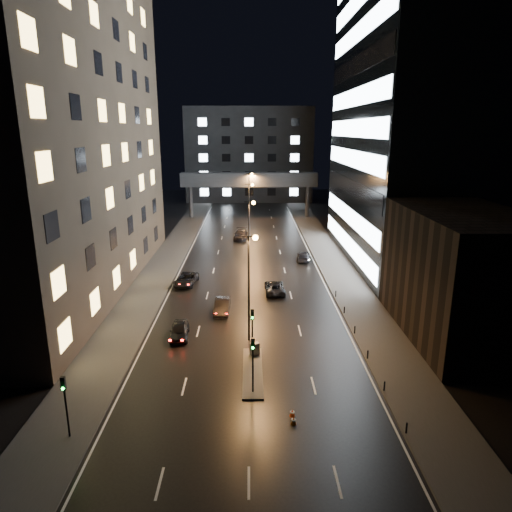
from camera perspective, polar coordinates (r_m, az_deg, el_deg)
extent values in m
plane|color=black|center=(73.77, -0.86, 0.50)|extent=(160.00, 160.00, 0.00)
cube|color=#383533|center=(70.08, -11.14, -0.55)|extent=(5.00, 110.00, 0.15)
cube|color=#383533|center=(70.04, 9.42, -0.47)|extent=(5.00, 110.00, 0.15)
cube|color=#2D2319|center=(59.71, -23.93, 15.09)|extent=(15.00, 48.00, 40.00)
cube|color=black|center=(46.78, 24.42, -2.20)|extent=(10.00, 18.00, 12.00)
cube|color=black|center=(71.79, 20.45, 17.30)|extent=(20.00, 36.00, 45.00)
cube|color=#333335|center=(129.42, -0.87, 12.59)|extent=(34.00, 14.00, 25.00)
cube|color=#333335|center=(101.81, -0.87, 9.53)|extent=(30.00, 3.00, 3.00)
cylinder|color=#333335|center=(103.29, -8.14, 6.67)|extent=(0.80, 0.80, 7.00)
cylinder|color=#333335|center=(103.26, 6.42, 6.72)|extent=(0.80, 0.80, 7.00)
cube|color=#383533|center=(38.32, -0.42, -14.28)|extent=(1.60, 8.00, 0.15)
cylinder|color=black|center=(39.68, -0.46, -10.20)|extent=(0.12, 0.12, 3.50)
cube|color=black|center=(38.78, -0.46, -7.27)|extent=(0.28, 0.22, 0.90)
sphere|color=#0CFF33|center=(38.76, -0.46, -7.73)|extent=(0.18, 0.18, 0.18)
cylinder|color=black|center=(34.81, -0.40, -14.13)|extent=(0.12, 0.12, 3.50)
cube|color=black|center=(33.78, -0.40, -10.89)|extent=(0.28, 0.22, 0.90)
sphere|color=#0CFF33|center=(33.78, -0.40, -11.42)|extent=(0.18, 0.18, 0.18)
cylinder|color=black|center=(32.78, -22.54, -17.81)|extent=(0.12, 0.12, 3.50)
cube|color=black|center=(31.66, -22.96, -14.46)|extent=(0.28, 0.22, 0.90)
sphere|color=#0CFF33|center=(31.69, -23.00, -15.02)|extent=(0.18, 0.18, 0.18)
cylinder|color=black|center=(32.99, 18.29, -19.84)|extent=(0.12, 0.12, 0.90)
cylinder|color=black|center=(36.96, 15.75, -15.47)|extent=(0.12, 0.12, 0.90)
cylinder|color=black|center=(41.15, 13.79, -11.95)|extent=(0.12, 0.12, 0.90)
cylinder|color=black|center=(45.51, 12.24, -9.08)|extent=(0.12, 0.12, 0.90)
cylinder|color=black|center=(49.98, 10.98, -6.72)|extent=(0.12, 0.12, 0.90)
cylinder|color=black|center=(54.55, 9.94, -4.74)|extent=(0.12, 0.12, 0.90)
cylinder|color=black|center=(41.72, -0.91, -4.27)|extent=(0.18, 0.18, 10.00)
cylinder|color=black|center=(40.30, -0.94, 2.44)|extent=(1.20, 0.12, 0.12)
sphere|color=#FF9E38|center=(40.32, -0.08, 2.30)|extent=(0.50, 0.50, 0.50)
cylinder|color=black|center=(60.91, -0.89, 2.11)|extent=(0.18, 0.18, 10.00)
cylinder|color=black|center=(59.95, -0.91, 6.77)|extent=(1.20, 0.12, 0.12)
sphere|color=#FF9E38|center=(59.97, -0.33, 6.68)|extent=(0.50, 0.50, 0.50)
cylinder|color=black|center=(80.50, -0.87, 5.42)|extent=(0.18, 0.18, 10.00)
cylinder|color=black|center=(79.78, -0.89, 8.95)|extent=(1.20, 0.12, 0.12)
sphere|color=#FF9E38|center=(79.79, -0.45, 8.88)|extent=(0.50, 0.50, 0.50)
cylinder|color=black|center=(100.25, -0.87, 7.42)|extent=(0.18, 0.18, 10.00)
cylinder|color=black|center=(99.67, -0.88, 10.27)|extent=(1.20, 0.12, 0.12)
sphere|color=#FF9E38|center=(99.68, -0.53, 10.21)|extent=(0.50, 0.50, 0.50)
imported|color=black|center=(44.45, -9.54, -9.16)|extent=(2.00, 4.35, 1.44)
imported|color=black|center=(49.64, -4.24, -6.26)|extent=(1.67, 4.51, 1.47)
imported|color=black|center=(58.84, -8.72, -2.91)|extent=(3.01, 5.33, 1.41)
imported|color=black|center=(82.35, -1.91, 2.67)|extent=(2.65, 5.79, 1.64)
imported|color=black|center=(55.44, 2.35, -3.91)|extent=(2.42, 5.00, 1.37)
imported|color=black|center=(69.17, 5.96, -0.03)|extent=(2.53, 4.91, 1.36)
cube|color=#4E4D50|center=(40.50, -0.17, -11.53)|extent=(0.89, 0.74, 1.10)
cone|color=#FF470D|center=(33.38, 4.56, -18.96)|extent=(0.40, 0.40, 0.51)
cone|color=orange|center=(32.64, 4.71, -19.82)|extent=(0.50, 0.50, 0.54)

